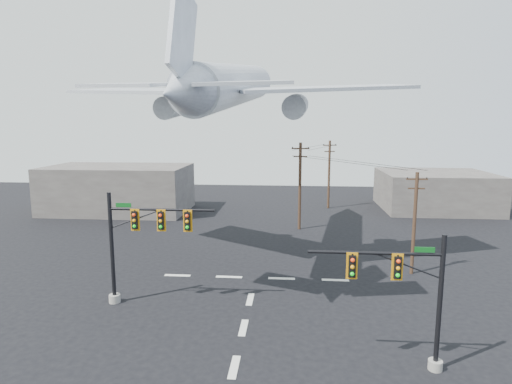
# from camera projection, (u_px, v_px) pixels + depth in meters

# --- Properties ---
(ground) EXTENTS (120.00, 120.00, 0.00)m
(ground) POSITION_uv_depth(u_px,v_px,m) (234.00, 367.00, 20.53)
(ground) COLOR black
(ground) RESTS_ON ground
(lane_markings) EXTENTS (14.00, 21.20, 0.01)m
(lane_markings) POSITION_uv_depth(u_px,v_px,m) (246.00, 317.00, 25.77)
(lane_markings) COLOR silver
(lane_markings) RESTS_ON ground
(signal_mast_near) EXTENTS (6.47, 0.73, 6.62)m
(signal_mast_near) POSITION_uv_depth(u_px,v_px,m) (411.00, 298.00, 19.81)
(signal_mast_near) COLOR gray
(signal_mast_near) RESTS_ON ground
(signal_mast_far) EXTENTS (7.07, 0.80, 7.28)m
(signal_mast_far) POSITION_uv_depth(u_px,v_px,m) (137.00, 242.00, 27.07)
(signal_mast_far) COLOR gray
(signal_mast_far) RESTS_ON ground
(utility_pole_a) EXTENTS (1.59, 0.26, 7.94)m
(utility_pole_a) POSITION_uv_depth(u_px,v_px,m) (414.00, 222.00, 32.57)
(utility_pole_a) COLOR #452E1D
(utility_pole_a) RESTS_ON ground
(utility_pole_b) EXTENTS (1.92, 0.32, 9.49)m
(utility_pole_b) POSITION_uv_depth(u_px,v_px,m) (300.00, 184.00, 46.30)
(utility_pole_b) COLOR #452E1D
(utility_pole_b) RESTS_ON ground
(utility_pole_c) EXTENTS (1.85, 0.61, 9.22)m
(utility_pole_c) POSITION_uv_depth(u_px,v_px,m) (329.00, 173.00, 57.85)
(utility_pole_c) COLOR #452E1D
(utility_pole_c) RESTS_ON ground
(power_lines) EXTENTS (10.05, 25.47, 0.62)m
(power_lines) POSITION_uv_depth(u_px,v_px,m) (332.00, 154.00, 44.49)
(power_lines) COLOR black
(airliner) EXTENTS (29.01, 30.63, 7.98)m
(airliner) POSITION_uv_depth(u_px,v_px,m) (232.00, 86.00, 34.88)
(airliner) COLOR silver
(building_left) EXTENTS (18.00, 10.00, 6.00)m
(building_left) POSITION_uv_depth(u_px,v_px,m) (118.00, 189.00, 56.09)
(building_left) COLOR #665F59
(building_left) RESTS_ON ground
(building_right) EXTENTS (14.00, 12.00, 5.00)m
(building_right) POSITION_uv_depth(u_px,v_px,m) (435.00, 191.00, 57.67)
(building_right) COLOR #665F59
(building_right) RESTS_ON ground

